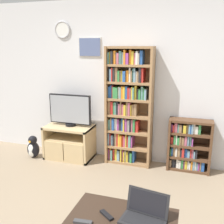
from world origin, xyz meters
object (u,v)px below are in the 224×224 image
(tv_stand, at_px, (69,142))
(remote_near_laptop, at_px, (83,222))
(coffee_table, at_px, (122,222))
(laptop, at_px, (145,214))
(bookshelf_tall, at_px, (127,106))
(bookshelf_short, at_px, (187,146))
(remote_far_from_laptop, at_px, (107,215))
(television, at_px, (70,110))
(penguin_figurine, at_px, (33,148))

(tv_stand, relative_size, remote_near_laptop, 4.86)
(tv_stand, xyz_separation_m, coffee_table, (1.46, -1.88, 0.10))
(laptop, relative_size, remote_near_laptop, 2.53)
(bookshelf_tall, height_order, remote_near_laptop, bookshelf_tall)
(bookshelf_short, xyz_separation_m, laptop, (-0.29, -2.00, 0.10))
(remote_far_from_laptop, bearing_deg, remote_near_laptop, -10.59)
(remote_near_laptop, bearing_deg, remote_far_from_laptop, 126.86)
(tv_stand, relative_size, coffee_table, 0.85)
(coffee_table, bearing_deg, laptop, 10.39)
(laptop, bearing_deg, bookshelf_short, 91.07)
(television, bearing_deg, laptop, -49.06)
(remote_far_from_laptop, xyz_separation_m, penguin_figurine, (-1.93, 1.71, -0.26))
(coffee_table, relative_size, remote_near_laptop, 5.73)
(television, xyz_separation_m, penguin_figurine, (-0.62, -0.23, -0.66))
(bookshelf_short, xyz_separation_m, remote_far_from_laptop, (-0.62, -2.05, 0.05))
(television, bearing_deg, bookshelf_tall, 5.74)
(television, xyz_separation_m, remote_far_from_laptop, (1.30, -1.94, -0.40))
(bookshelf_short, distance_m, penguin_figurine, 2.58)
(bookshelf_tall, distance_m, remote_far_from_laptop, 2.12)
(television, relative_size, coffee_table, 0.78)
(television, bearing_deg, tv_stand, -117.26)
(tv_stand, relative_size, penguin_figurine, 2.03)
(tv_stand, distance_m, remote_near_laptop, 2.36)
(laptop, height_order, remote_near_laptop, laptop)
(remote_far_from_laptop, relative_size, penguin_figurine, 0.40)
(bookshelf_tall, xyz_separation_m, remote_near_laptop, (0.18, -2.18, -0.52))
(coffee_table, height_order, laptop, laptop)
(coffee_table, bearing_deg, bookshelf_tall, 103.52)
(laptop, bearing_deg, tv_stand, 141.26)
(laptop, xyz_separation_m, penguin_figurine, (-2.26, 1.65, -0.31))
(remote_near_laptop, bearing_deg, laptop, 106.58)
(bookshelf_short, distance_m, coffee_table, 2.09)
(laptop, bearing_deg, remote_near_laptop, -148.33)
(television, bearing_deg, remote_near_laptop, -61.31)
(penguin_figurine, bearing_deg, coffee_table, -39.24)
(television, bearing_deg, remote_far_from_laptop, -56.03)
(bookshelf_short, relative_size, remote_near_laptop, 4.96)
(laptop, bearing_deg, penguin_figurine, 153.12)
(remote_far_from_laptop, bearing_deg, laptop, 135.87)
(tv_stand, relative_size, bookshelf_tall, 0.42)
(laptop, relative_size, penguin_figurine, 1.06)
(tv_stand, relative_size, remote_far_from_laptop, 5.15)
(television, distance_m, laptop, 2.52)
(television, bearing_deg, penguin_figurine, -159.68)
(bookshelf_tall, xyz_separation_m, penguin_figurine, (-1.58, -0.33, -0.78))
(bookshelf_short, relative_size, penguin_figurine, 2.08)
(bookshelf_short, height_order, coffee_table, bookshelf_short)
(coffee_table, height_order, penguin_figurine, coffee_table)
(penguin_figurine, bearing_deg, television, 20.32)
(bookshelf_tall, relative_size, bookshelf_short, 2.32)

